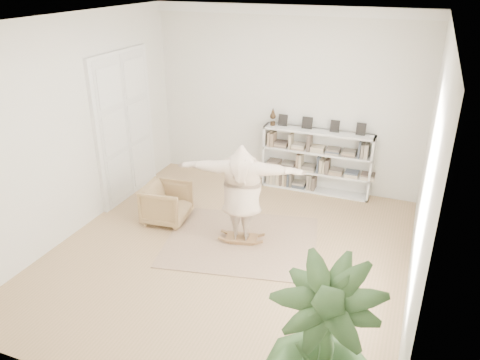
% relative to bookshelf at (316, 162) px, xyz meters
% --- Properties ---
extents(floor, '(6.00, 6.00, 0.00)m').
position_rel_bookshelf_xyz_m(floor, '(-0.74, -2.82, -0.64)').
color(floor, '#A18253').
rests_on(floor, ground).
extents(room_shell, '(6.00, 6.00, 6.00)m').
position_rel_bookshelf_xyz_m(room_shell, '(-0.74, 0.12, 2.87)').
color(room_shell, silver).
rests_on(room_shell, floor).
extents(doors, '(0.09, 1.78, 2.92)m').
position_rel_bookshelf_xyz_m(doors, '(-3.45, -1.52, 0.76)').
color(doors, white).
rests_on(doors, floor).
extents(bookshelf, '(2.20, 0.35, 1.64)m').
position_rel_bookshelf_xyz_m(bookshelf, '(0.00, 0.00, 0.00)').
color(bookshelf, silver).
rests_on(bookshelf, floor).
extents(armchair, '(0.85, 0.83, 0.70)m').
position_rel_bookshelf_xyz_m(armchair, '(-2.20, -2.23, -0.28)').
color(armchair, tan).
rests_on(armchair, floor).
extents(rug, '(2.85, 2.46, 0.02)m').
position_rel_bookshelf_xyz_m(rug, '(-0.67, -2.42, -0.63)').
color(rug, tan).
rests_on(rug, floor).
extents(rocker_board, '(0.57, 0.41, 0.11)m').
position_rel_bookshelf_xyz_m(rocker_board, '(-0.67, -2.42, -0.57)').
color(rocker_board, olive).
rests_on(rocker_board, rug).
extents(person, '(2.10, 0.95, 1.65)m').
position_rel_bookshelf_xyz_m(person, '(-0.67, -2.42, 0.32)').
color(person, beige).
rests_on(person, rocker_board).
extents(houseplant, '(1.35, 1.35, 1.89)m').
position_rel_bookshelf_xyz_m(houseplant, '(1.27, -5.37, 0.31)').
color(houseplant, '#36592C').
rests_on(houseplant, floor).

